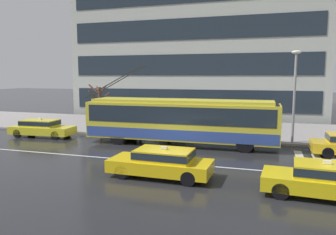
% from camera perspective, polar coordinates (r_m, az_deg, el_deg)
% --- Properties ---
extents(ground_plane, '(160.00, 160.00, 0.00)m').
position_cam_1_polar(ground_plane, '(18.40, -0.35, -6.82)').
color(ground_plane, '#242428').
extents(sidewalk_slab, '(80.00, 10.00, 0.14)m').
position_cam_1_polar(sidewalk_slab, '(27.92, 5.88, -1.84)').
color(sidewalk_slab, gray).
rests_on(sidewalk_slab, ground_plane).
extents(crosswalk_stripe_edge_near, '(0.44, 4.40, 0.01)m').
position_cam_1_polar(crosswalk_stripe_edge_near, '(19.13, 21.99, -6.79)').
color(crosswalk_stripe_edge_near, beige).
rests_on(crosswalk_stripe_edge_near, ground_plane).
extents(crosswalk_stripe_inner_a, '(0.44, 4.40, 0.01)m').
position_cam_1_polar(crosswalk_stripe_inner_a, '(19.24, 24.68, -6.86)').
color(crosswalk_stripe_inner_a, beige).
rests_on(crosswalk_stripe_inner_a, ground_plane).
extents(lane_centre_line, '(72.00, 0.14, 0.01)m').
position_cam_1_polar(lane_centre_line, '(17.29, -1.56, -7.73)').
color(lane_centre_line, silver).
rests_on(lane_centre_line, ground_plane).
extents(trolleybus, '(12.94, 2.74, 5.18)m').
position_cam_1_polar(trolleybus, '(21.35, 2.21, -0.42)').
color(trolleybus, gold).
rests_on(trolleybus, ground_plane).
extents(taxi_oncoming_far, '(4.31, 2.06, 1.39)m').
position_cam_1_polar(taxi_oncoming_far, '(13.63, 25.28, -9.54)').
color(taxi_oncoming_far, yellow).
rests_on(taxi_oncoming_far, ground_plane).
extents(taxi_oncoming_near, '(4.59, 1.92, 1.39)m').
position_cam_1_polar(taxi_oncoming_near, '(14.68, -1.09, -7.64)').
color(taxi_oncoming_near, yellow).
rests_on(taxi_oncoming_near, ground_plane).
extents(taxi_queued_behind_bus, '(4.76, 2.02, 1.39)m').
position_cam_1_polar(taxi_queued_behind_bus, '(25.90, -21.07, -1.60)').
color(taxi_queued_behind_bus, yellow).
rests_on(taxi_queued_behind_bus, ground_plane).
extents(bus_shelter, '(4.10, 1.85, 2.60)m').
position_cam_1_polar(bus_shelter, '(24.96, -0.21, 1.84)').
color(bus_shelter, gray).
rests_on(bus_shelter, sidewalk_slab).
extents(pedestrian_at_shelter, '(1.17, 1.17, 1.90)m').
position_cam_1_polar(pedestrian_at_shelter, '(23.78, 0.01, 0.50)').
color(pedestrian_at_shelter, black).
rests_on(pedestrian_at_shelter, sidewalk_slab).
extents(pedestrian_approaching_curb, '(1.27, 1.27, 2.02)m').
position_cam_1_polar(pedestrian_approaching_curb, '(24.38, -4.77, 0.89)').
color(pedestrian_approaching_curb, '#272149').
rests_on(pedestrian_approaching_curb, sidewalk_slab).
extents(pedestrian_walking_past, '(0.49, 0.49, 1.65)m').
position_cam_1_polar(pedestrian_walking_past, '(23.92, 12.93, -1.00)').
color(pedestrian_walking_past, '#4A4E52').
rests_on(pedestrian_walking_past, sidewalk_slab).
extents(street_lamp, '(0.60, 0.32, 5.94)m').
position_cam_1_polar(street_lamp, '(22.73, 21.10, 4.83)').
color(street_lamp, gray).
rests_on(street_lamp, sidewalk_slab).
extents(street_tree_bare, '(1.98, 1.61, 3.62)m').
position_cam_1_polar(street_tree_bare, '(27.89, -11.76, 2.36)').
color(street_tree_bare, brown).
rests_on(street_tree_bare, sidewalk_slab).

